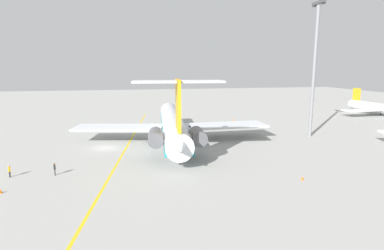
# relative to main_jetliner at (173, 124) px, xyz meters

# --- Properties ---
(ground) EXTENTS (308.86, 308.86, 0.00)m
(ground) POSITION_rel_main_jetliner_xyz_m (2.11, -12.85, -3.52)
(ground) COLOR #9E9E99
(main_jetliner) EXTENTS (44.34, 39.21, 12.91)m
(main_jetliner) POSITION_rel_main_jetliner_xyz_m (0.00, 0.00, 0.00)
(main_jetliner) COLOR silver
(main_jetliner) RESTS_ON ground
(airliner_far_left) EXTENTS (25.86, 25.52, 7.75)m
(airliner_far_left) POSITION_rel_main_jetliner_xyz_m (-19.67, 67.42, -1.24)
(airliner_far_left) COLOR silver
(airliner_far_left) RESTS_ON ground
(ground_crew_near_nose) EXTENTS (0.39, 0.28, 1.73)m
(ground_crew_near_nose) POSITION_rel_main_jetliner_xyz_m (15.81, -18.74, -2.43)
(ground_crew_near_nose) COLOR black
(ground_crew_near_nose) RESTS_ON ground
(ground_crew_near_tail) EXTENTS (0.28, 0.37, 1.71)m
(ground_crew_near_tail) POSITION_rel_main_jetliner_xyz_m (15.38, -24.51, -2.44)
(ground_crew_near_tail) COLOR black
(ground_crew_near_tail) RESTS_ON ground
(safety_cone_nose) EXTENTS (0.40, 0.40, 0.55)m
(safety_cone_nose) POSITION_rel_main_jetliner_xyz_m (24.56, 13.44, -3.24)
(safety_cone_nose) COLOR #EA590F
(safety_cone_nose) RESTS_ON ground
(safety_cone_wingtip) EXTENTS (0.40, 0.40, 0.55)m
(safety_cone_wingtip) POSITION_rel_main_jetliner_xyz_m (21.07, -23.66, -3.24)
(safety_cone_wingtip) COLOR #EA590F
(safety_cone_wingtip) RESTS_ON ground
(safety_cone_tail) EXTENTS (0.40, 0.40, 0.55)m
(safety_cone_tail) POSITION_rel_main_jetliner_xyz_m (-21.02, 20.17, -3.24)
(safety_cone_tail) COLOR #EA590F
(safety_cone_tail) RESTS_ON ground
(taxiway_centreline) EXTENTS (74.72, 11.40, 0.01)m
(taxiway_centreline) POSITION_rel_main_jetliner_xyz_m (-1.24, -8.54, -3.52)
(taxiway_centreline) COLOR gold
(taxiway_centreline) RESTS_ON ground
(light_mast) EXTENTS (4.00, 0.70, 27.62)m
(light_mast) POSITION_rel_main_jetliner_xyz_m (1.01, 29.52, 11.52)
(light_mast) COLOR slate
(light_mast) RESTS_ON ground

